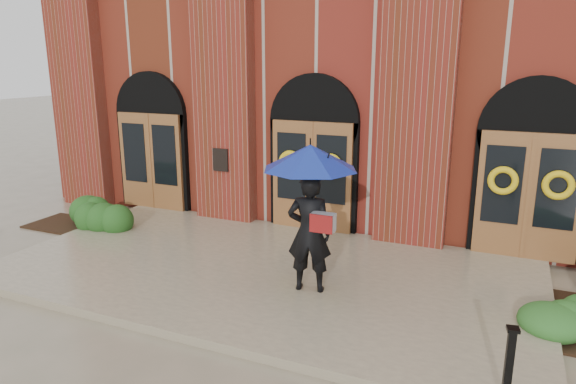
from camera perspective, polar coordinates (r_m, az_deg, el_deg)
The scene contains 7 objects.
ground at distance 9.78m, azimuth -3.22°, elevation -9.52°, with size 90.00×90.00×0.00m, color gray.
landing at distance 9.87m, azimuth -2.83°, elevation -8.80°, with size 10.00×5.30×0.15m, color tan.
church_building at distance 17.24m, azimuth 10.14°, elevation 12.68°, with size 16.20×12.53×7.00m.
man_with_umbrella at distance 8.39m, azimuth 2.46°, elevation 0.21°, with size 1.87×1.87×2.51m.
metal_post at distance 6.52m, azimuth 23.32°, elevation -17.29°, with size 0.15×0.15×0.99m.
hedge_wall_left at distance 13.36m, azimuth -21.67°, elevation -2.33°, with size 2.72×1.09×0.70m, color #204B19.
hedge_front_right at distance 8.86m, azimuth 28.54°, elevation -12.40°, with size 1.30×1.11×0.46m, color #285C21.
Camera 1 is at (4.05, -7.97, 3.97)m, focal length 32.00 mm.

